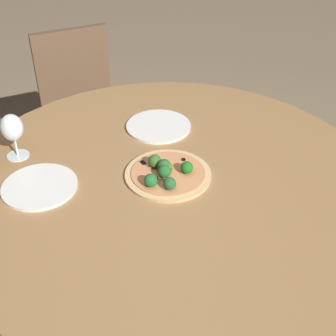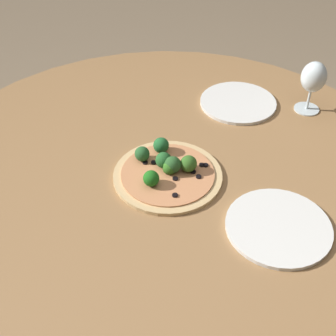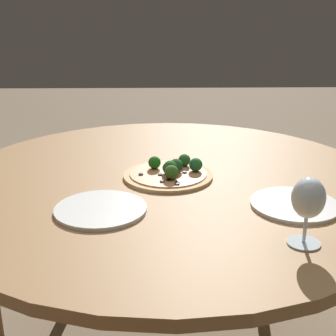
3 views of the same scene
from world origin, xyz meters
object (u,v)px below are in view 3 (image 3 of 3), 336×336
Objects in this scene: plate_near at (101,209)px; plate_far at (295,204)px; pizza at (170,172)px; wine_glass at (308,200)px.

plate_near is 0.51m from plate_far.
pizza is 1.19× the size of plate_far.
pizza reaches higher than plate_far.
pizza is 0.31m from plate_near.
pizza is 0.39m from plate_far.
plate_near is at bearing 158.73° from wine_glass.
wine_glass is at bearing -21.27° from plate_near.
plate_far is (0.04, 0.20, -0.10)m from wine_glass.
plate_near and plate_far have the same top height.
wine_glass is 0.23m from plate_far.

